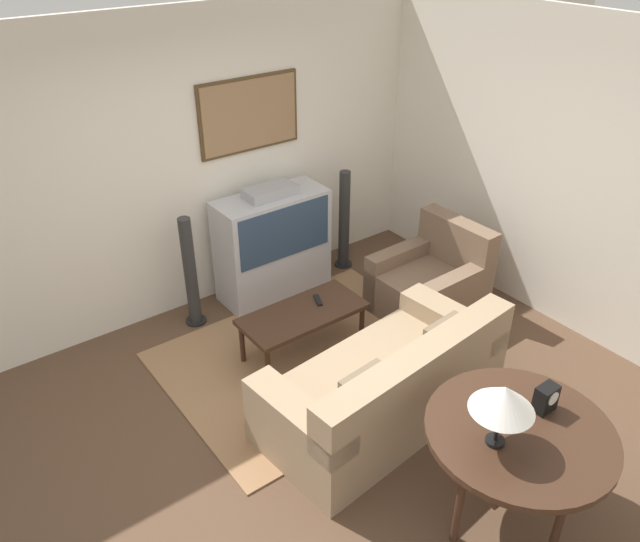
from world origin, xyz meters
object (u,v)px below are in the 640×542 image
Objects in this scene: armchair at (431,285)px; tv at (273,244)px; console_table at (520,438)px; speaker_tower_left at (191,275)px; speaker_tower_right at (344,222)px; coffee_table at (303,316)px; table_lamp at (503,399)px; mantel_clock at (546,398)px; couch at (386,387)px.

tv is at bearing -140.75° from armchair.
tv is 1.01× the size of console_table.
speaker_tower_left reaches higher than armchair.
coffee_table is at bearing -141.42° from speaker_tower_right.
console_table is at bearing -110.53° from speaker_tower_right.
speaker_tower_left is at bearing 118.93° from coffee_table.
speaker_tower_right is at bearing 66.05° from table_lamp.
mantel_clock reaches higher than console_table.
speaker_tower_right reaches higher than console_table.
tv is at bearing 0.23° from speaker_tower_left.
couch is 11.04× the size of mantel_clock.
couch is 1.18m from console_table.
couch is (-0.30, -1.98, -0.24)m from tv.
console_table is 3.15m from speaker_tower_left.
speaker_tower_right is (-0.11, 1.17, 0.22)m from armchair.
tv reaches higher than mantel_clock.
couch is at bearing -120.74° from speaker_tower_right.
mantel_clock is (0.45, -0.00, -0.24)m from table_lamp.
mantel_clock is (-0.03, -3.06, 0.30)m from tv.
coffee_table is 1.00× the size of speaker_tower_right.
table_lamp is at bearing -38.68° from armchair.
speaker_tower_left reaches higher than mantel_clock.
coffee_table is (-0.04, 1.01, 0.09)m from couch.
tv is 1.55m from armchair.
coffee_table is 1.56m from speaker_tower_right.
console_table is (-1.27, -1.92, 0.39)m from armchair.
console_table reaches higher than coffee_table.
speaker_tower_right is at bearing -126.02° from couch.
couch is at bearing -98.58° from tv.
armchair is at bearing 56.64° from console_table.
armchair is 1.34m from coffee_table.
mantel_clock is at bearing -74.59° from speaker_tower_left.
coffee_table is 2.20m from table_lamp.
console_table is 1.04× the size of speaker_tower_left.
mantel_clock is 0.16× the size of speaker_tower_right.
table_lamp is 2.35× the size of mantel_clock.
armchair is 0.83× the size of coffee_table.
table_lamp is (-0.18, -1.08, 0.78)m from couch.
table_lamp reaches higher than mantel_clock.
couch is at bearing 91.00° from console_table.
speaker_tower_left is at bearing -122.92° from armchair.
table_lamp is at bearing -82.62° from speaker_tower_left.
coffee_table is (-0.34, -0.97, -0.15)m from tv.
console_table is 0.44m from table_lamp.
mantel_clock is (-1.02, -1.89, 0.54)m from armchair.
speaker_tower_left is 1.00× the size of speaker_tower_right.
table_lamp is at bearing -98.93° from tv.
console_table is 2.69× the size of table_lamp.
table_lamp is (-0.20, 0.03, 0.39)m from console_table.
table_lamp reaches higher than couch.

